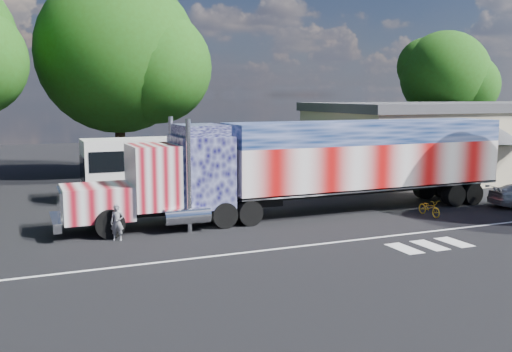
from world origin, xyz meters
name	(u,v)px	position (x,y,z in m)	size (l,w,h in m)	color
ground	(283,228)	(0.00, 0.00, 0.00)	(100.00, 100.00, 0.00)	black
lane_markings	(364,245)	(1.71, -3.77, 0.01)	(30.00, 2.67, 0.01)	silver
semi_truck	(318,163)	(2.95, 2.26, 2.46)	(22.41, 3.54, 4.78)	black
coach_bus	(189,166)	(-1.54, 9.25, 1.76)	(11.66, 2.71, 3.39)	white
hall_building	(464,138)	(19.92, 10.86, 2.62)	(22.40, 12.80, 5.20)	#C6B694
woman	(117,222)	(-6.98, 0.62, 0.73)	(0.53, 0.35, 1.46)	slate
bicycle	(429,208)	(7.56, -0.44, 0.40)	(0.53, 1.53, 0.80)	gold
tree_far_ne	(446,76)	(25.33, 19.26, 7.42)	(8.33, 7.93, 11.43)	black
tree_n_mid	(120,54)	(-3.57, 18.80, 8.58)	(11.62, 11.07, 14.16)	black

